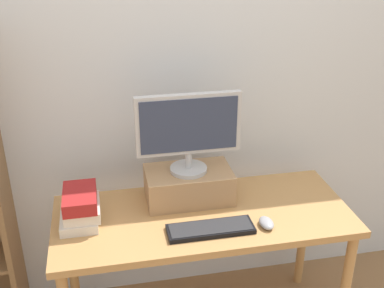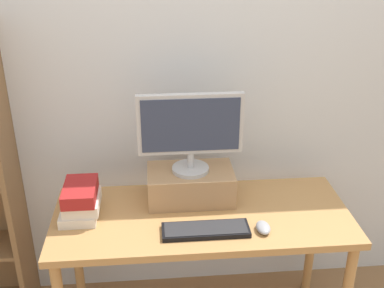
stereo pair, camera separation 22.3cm
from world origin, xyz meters
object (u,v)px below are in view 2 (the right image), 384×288
Objects in this scene: keyboard at (205,230)px; book_stack at (81,201)px; computer_monitor at (190,129)px; computer_mouse at (263,228)px; riser_box at (190,185)px; desk at (202,228)px.

keyboard is 1.65× the size of book_stack.
book_stack is at bearing 161.67° from keyboard.
computer_monitor reaches higher than computer_mouse.
computer_mouse is at bearing -13.63° from book_stack.
book_stack is (-0.53, -0.11, 0.00)m from riser_box.
riser_box reaches higher than keyboard.
keyboard is at bearing -82.39° from computer_monitor.
computer_monitor is 0.57m from computer_mouse.
computer_mouse is 0.87m from book_stack.
computer_monitor is at bearing -90.00° from riser_box.
computer_monitor is 2.10× the size of book_stack.
computer_monitor is (0.00, -0.00, 0.31)m from riser_box.
book_stack is at bearing -168.48° from riser_box.
keyboard is (0.04, -0.30, -0.07)m from riser_box.
keyboard is (-0.00, -0.15, 0.10)m from desk.
riser_box is at bearing 106.76° from desk.
riser_box is (-0.04, 0.14, 0.17)m from desk.
riser_box reaches higher than computer_mouse.
book_stack is (-0.58, 0.04, 0.17)m from desk.
computer_monitor reaches higher than book_stack.
desk is 2.83× the size of computer_monitor.
computer_mouse is at bearing -45.56° from riser_box.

